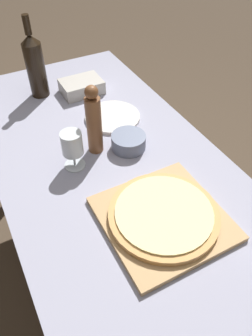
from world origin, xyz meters
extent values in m
plane|color=#4C3D2D|center=(0.00, 0.00, 0.00)|extent=(12.00, 12.00, 0.00)
cube|color=#9393A8|center=(0.00, 0.00, 0.74)|extent=(0.76, 1.67, 0.03)
cylinder|color=brown|center=(-0.32, 0.77, 0.36)|extent=(0.06, 0.06, 0.73)
cylinder|color=brown|center=(0.32, 0.77, 0.36)|extent=(0.06, 0.06, 0.73)
cube|color=tan|center=(0.03, -0.27, 0.77)|extent=(0.34, 0.34, 0.02)
cylinder|color=tan|center=(0.03, -0.27, 0.78)|extent=(0.32, 0.32, 0.02)
cylinder|color=beige|center=(0.03, -0.27, 0.80)|extent=(0.28, 0.28, 0.01)
cylinder|color=black|center=(-0.08, 0.57, 0.87)|extent=(0.08, 0.08, 0.23)
cone|color=black|center=(-0.08, 0.57, 1.01)|extent=(0.08, 0.08, 0.04)
cylinder|color=black|center=(-0.08, 0.57, 1.06)|extent=(0.03, 0.03, 0.08)
cylinder|color=brown|center=(-0.02, 0.12, 0.86)|extent=(0.05, 0.05, 0.21)
sphere|color=brown|center=(-0.02, 0.12, 0.99)|extent=(0.05, 0.05, 0.05)
cylinder|color=silver|center=(-0.12, 0.07, 0.76)|extent=(0.07, 0.07, 0.00)
cylinder|color=silver|center=(-0.12, 0.07, 0.79)|extent=(0.01, 0.01, 0.05)
cylinder|color=silver|center=(-0.12, 0.07, 0.86)|extent=(0.07, 0.07, 0.08)
cylinder|color=slate|center=(0.09, 0.07, 0.78)|extent=(0.12, 0.12, 0.05)
cylinder|color=silver|center=(0.12, 0.26, 0.76)|extent=(0.22, 0.22, 0.01)
cube|color=#BCB7AD|center=(0.09, 0.51, 0.79)|extent=(0.18, 0.13, 0.06)
camera|label=1|loc=(-0.34, -0.73, 1.54)|focal=35.00mm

